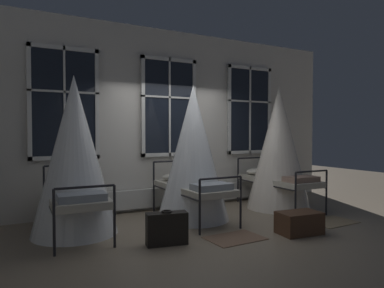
{
  "coord_description": "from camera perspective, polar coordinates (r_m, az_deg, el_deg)",
  "views": [
    {
      "loc": [
        -2.87,
        -5.1,
        1.52
      ],
      "look_at": [
        -0.02,
        0.31,
        1.33
      ],
      "focal_mm": 32.69,
      "sensor_mm": 36.0,
      "label": 1
    }
  ],
  "objects": [
    {
      "name": "ground",
      "position": [
        6.05,
        1.59,
        -12.76
      ],
      "size": [
        19.75,
        19.75,
        0.0
      ],
      "primitive_type": "plane",
      "color": "gray"
    },
    {
      "name": "back_wall_with_windows",
      "position": [
        7.15,
        -4.07,
        4.01
      ],
      "size": [
        8.08,
        0.1,
        3.59
      ],
      "primitive_type": "cube",
      "color": "silver",
      "rests_on": "ground"
    },
    {
      "name": "window_bank",
      "position": [
        7.04,
        -3.68,
        -0.31
      ],
      "size": [
        5.18,
        0.1,
        2.96
      ],
      "color": "black",
      "rests_on": "ground"
    },
    {
      "name": "cot_first",
      "position": [
        5.53,
        -18.61,
        -1.99
      ],
      "size": [
        1.27,
        1.84,
        2.39
      ],
      "rotation": [
        0.0,
        0.0,
        1.55
      ],
      "color": "black",
      "rests_on": "ground"
    },
    {
      "name": "cot_second",
      "position": [
        6.14,
        0.14,
        -1.68
      ],
      "size": [
        1.27,
        1.84,
        2.36
      ],
      "rotation": [
        0.0,
        0.0,
        1.59
      ],
      "color": "black",
      "rests_on": "ground"
    },
    {
      "name": "cot_third",
      "position": [
        7.28,
        13.93,
        -0.78
      ],
      "size": [
        1.27,
        1.84,
        2.46
      ],
      "rotation": [
        0.0,
        0.0,
        1.55
      ],
      "color": "black",
      "rests_on": "ground"
    },
    {
      "name": "rug_second",
      "position": [
        5.25,
        7.03,
        -15.0
      ],
      "size": [
        0.82,
        0.59,
        0.01
      ],
      "primitive_type": "cube",
      "rotation": [
        0.0,
        0.0,
        0.04
      ],
      "color": "brown",
      "rests_on": "ground"
    },
    {
      "name": "rug_third",
      "position": [
        6.56,
        21.82,
        -11.69
      ],
      "size": [
        0.83,
        0.6,
        0.01
      ],
      "primitive_type": "cube",
      "rotation": [
        0.0,
        0.0,
        0.05
      ],
      "color": "#8E7A5B",
      "rests_on": "ground"
    },
    {
      "name": "suitcase_dark",
      "position": [
        4.9,
        -4.13,
        -13.56
      ],
      "size": [
        0.59,
        0.31,
        0.47
      ],
      "rotation": [
        0.0,
        0.0,
        -0.19
      ],
      "color": "black",
      "rests_on": "ground"
    },
    {
      "name": "travel_trunk",
      "position": [
        5.64,
        17.09,
        -12.19
      ],
      "size": [
        0.68,
        0.46,
        0.33
      ],
      "primitive_type": "cube",
      "rotation": [
        0.0,
        0.0,
        -0.1
      ],
      "color": "#472D1E",
      "rests_on": "ground"
    }
  ]
}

